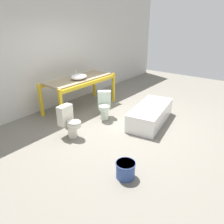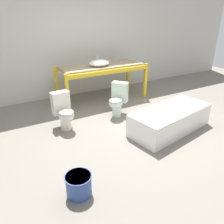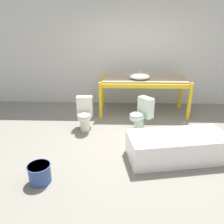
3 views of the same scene
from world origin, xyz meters
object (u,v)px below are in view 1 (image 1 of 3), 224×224
Objects in this scene: toilet_near at (70,121)px; sink_basin at (79,77)px; toilet_far at (104,105)px; bathtub_main at (151,113)px; bucket_white at (125,169)px.

sink_basin is at bearing 33.07° from toilet_near.
bathtub_main is at bearing -14.03° from toilet_far.
sink_basin is at bearing 94.01° from bathtub_main.
bucket_white is at bearing -81.69° from toilet_far.
toilet_far is at bearing -91.36° from sink_basin.
sink_basin reaches higher than toilet_far.
sink_basin is 1.49× the size of bucket_white.
toilet_far is 2.34m from bucket_white.
toilet_far reaches higher than bucket_white.
toilet_far is (-0.50, 1.05, 0.11)m from bathtub_main.
bathtub_main is at bearing 17.90° from bucket_white.
bathtub_main is 5.18× the size of bucket_white.
toilet_far is at bearing 105.52° from bathtub_main.
bathtub_main is 1.17m from toilet_far.
toilet_near is (-1.68, 1.04, 0.11)m from bathtub_main.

